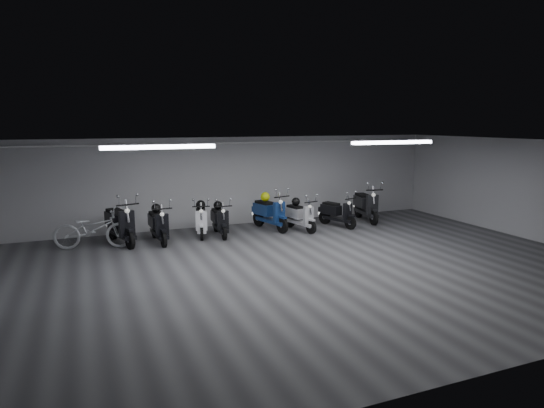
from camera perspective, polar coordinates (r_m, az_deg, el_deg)
name	(u,v)px	position (r m, az deg, el deg)	size (l,w,h in m)	color
floor	(305,268)	(10.75, 4.07, -7.77)	(14.00, 10.00, 0.01)	#3C3D3F
ceiling	(307,143)	(10.25, 4.26, 7.37)	(14.00, 10.00, 0.01)	gray
back_wall	(236,181)	(15.00, -4.38, 2.80)	(14.00, 0.01, 2.80)	#ACACAF
front_wall	(485,274)	(6.46, 24.53, -7.76)	(14.00, 0.01, 2.80)	#ACACAF
right_wall	(532,190)	(14.88, 29.11, 1.50)	(0.01, 10.00, 2.80)	#ACACAF
fluor_strip_left	(159,147)	(10.30, -13.57, 6.77)	(2.40, 0.18, 0.08)	white
fluor_strip_right	(393,142)	(12.68, 14.51, 7.28)	(2.40, 0.18, 0.08)	white
conduit	(237,143)	(14.82, -4.34, 7.45)	(0.05, 0.05, 13.60)	white
scooter_0	(120,218)	(13.20, -18.04, -1.60)	(0.65, 1.96, 1.46)	black
scooter_1	(158,220)	(13.11, -13.69, -1.87)	(0.57, 1.72, 1.28)	black
scooter_2	(201,216)	(13.63, -8.65, -1.43)	(0.54, 1.61, 1.20)	white
scooter_3	(220,216)	(13.59, -6.39, -1.43)	(0.53, 1.60, 1.19)	black
scooter_4	(270,208)	(14.27, -0.24, -0.46)	(0.61, 1.83, 1.36)	navy
scooter_6	(300,211)	(14.19, 3.45, -0.91)	(0.53, 1.59, 1.18)	silver
scooter_8	(337,208)	(14.84, 7.98, -0.50)	(0.53, 1.60, 1.19)	black
scooter_9	(366,200)	(15.80, 11.42, 0.44)	(0.63, 1.89, 1.41)	black
bicycle	(93,225)	(13.02, -21.03, -2.36)	(0.69, 1.97, 1.27)	silver
helmet_0	(265,197)	(14.42, -0.84, 0.89)	(0.29, 0.29, 0.29)	#D9F10E
helmet_1	(156,208)	(13.28, -13.96, -0.49)	(0.25, 0.25, 0.25)	black
helmet_2	(218,205)	(13.75, -6.61, -0.15)	(0.26, 0.26, 0.26)	black
helmet_3	(201,205)	(13.80, -8.70, -0.10)	(0.28, 0.28, 0.28)	black
helmet_4	(296,202)	(14.32, 2.92, 0.29)	(0.26, 0.26, 0.26)	black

